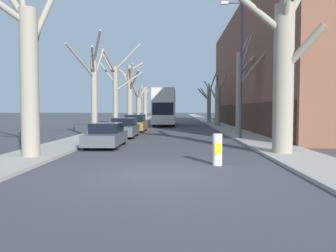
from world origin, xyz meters
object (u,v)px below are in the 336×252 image
Objects in this scene: street_tree_right_3 at (209,101)px; traffic_bollard at (217,149)px; street_tree_right_2 at (217,103)px; street_tree_left_5 at (145,102)px; street_tree_left_3 at (130,92)px; lamp_post at (240,64)px; parked_car_0 at (106,135)px; double_decker_bus at (165,105)px; street_tree_left_0 at (28,67)px; street_tree_left_1 at (94,89)px; street_tree_right_0 at (283,67)px; street_tree_right_1 at (241,86)px; street_tree_left_4 at (139,103)px; street_tree_left_2 at (116,91)px; parked_car_2 at (135,124)px; parked_car_1 at (124,128)px.

traffic_bollard is (-3.06, -35.65, -2.51)m from street_tree_right_3.
street_tree_left_5 is at bearing 115.10° from street_tree_right_2.
lamp_post reaches higher than street_tree_left_3.
street_tree_right_2 is 21.81m from parked_car_0.
lamp_post is (5.56, -18.68, 2.50)m from double_decker_bus.
street_tree_left_3 reaches higher than double_decker_bus.
traffic_bollard is (7.43, -1.28, -3.13)m from street_tree_left_0.
parked_car_0 is (1.88, -4.86, -2.75)m from street_tree_left_1.
street_tree_left_3 is 1.21× the size of street_tree_left_5.
street_tree_left_3 is at bearing -179.88° from double_decker_bus.
lamp_post is at bearing 94.52° from street_tree_right_0.
street_tree_left_3 is 21.12m from lamp_post.
street_tree_right_1 is at bearing -66.30° from double_decker_bus.
street_tree_right_3 reaches higher than street_tree_left_4.
street_tree_left_5 is at bearing 90.37° from street_tree_left_4.
street_tree_left_2 is 1.07× the size of street_tree_right_1.
double_decker_bus reaches higher than parked_car_2.
double_decker_bus is 2.55× the size of parked_car_2.
street_tree_left_5 is 0.83× the size of street_tree_right_1.
street_tree_right_1 is at bearing 75.80° from traffic_bollard.
street_tree_left_0 is 1.03× the size of street_tree_left_2.
street_tree_left_3 is 4.56m from double_decker_bus.
street_tree_left_4 is at bearing 89.84° from street_tree_left_0.
parked_car_2 is (2.19, 16.18, -3.00)m from street_tree_left_0.
street_tree_left_5 is at bearing 90.23° from street_tree_left_2.
lamp_post reaches higher than street_tree_left_1.
street_tree_left_2 is 28.77m from street_tree_left_5.
street_tree_left_1 is 3.50m from parked_car_1.
street_tree_right_0 is at bearing 39.53° from traffic_bollard.
traffic_bollard is at bearing -96.92° from street_tree_right_2.
parked_car_2 is at bearing -101.73° from double_decker_bus.
street_tree_left_0 reaches higher than street_tree_right_1.
street_tree_left_3 is at bearing 111.98° from street_tree_right_0.
street_tree_right_1 is 4.27m from lamp_post.
street_tree_right_0 is 1.95× the size of parked_car_2.
street_tree_left_5 is 0.61× the size of double_decker_bus.
traffic_bollard is (-3.13, -2.58, -3.25)m from street_tree_right_0.
street_tree_right_3 is at bearing 73.02° from street_tree_left_0.
lamp_post is (9.97, -38.36, 1.67)m from street_tree_left_5.
street_tree_left_0 is at bearing 170.20° from traffic_bollard.
street_tree_left_3 reaches higher than street_tree_right_2.
street_tree_right_2 is at bearing 56.04° from street_tree_left_1.
street_tree_left_3 is at bearing 90.41° from street_tree_left_1.
street_tree_left_3 reaches higher than street_tree_left_4.
street_tree_left_2 reaches higher than double_decker_bus.
street_tree_right_0 is 11.06m from street_tree_right_1.
street_tree_left_2 is at bearing -89.85° from street_tree_left_4.
street_tree_left_2 is 1.43× the size of street_tree_right_2.
street_tree_right_0 is (10.25, -7.81, 0.46)m from street_tree_left_1.
street_tree_left_3 is at bearing 100.51° from parked_car_2.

